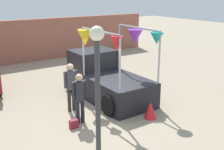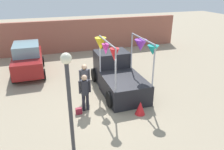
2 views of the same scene
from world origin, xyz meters
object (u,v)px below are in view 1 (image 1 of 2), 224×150
(street_lamp, at_px, (98,82))
(folded_kite_bundle_crimson, at_px, (150,110))
(vendor_truck, at_px, (105,76))
(handbag, at_px, (74,124))
(person_customer, at_px, (80,94))
(person_vendor, at_px, (71,83))

(street_lamp, height_order, folded_kite_bundle_crimson, street_lamp)
(vendor_truck, distance_m, handbag, 3.15)
(vendor_truck, bearing_deg, person_customer, -140.89)
(person_customer, bearing_deg, vendor_truck, 39.11)
(vendor_truck, height_order, street_lamp, street_lamp)
(person_vendor, xyz_separation_m, street_lamp, (-1.17, -3.76, 1.26))
(person_vendor, bearing_deg, folded_kite_bundle_crimson, -46.88)
(vendor_truck, height_order, person_customer, vendor_truck)
(vendor_truck, height_order, person_vendor, vendor_truck)
(handbag, height_order, folded_kite_bundle_crimson, folded_kite_bundle_crimson)
(person_customer, xyz_separation_m, person_vendor, (0.21, 1.06, 0.06))
(handbag, bearing_deg, person_vendor, 65.93)
(handbag, distance_m, folded_kite_bundle_crimson, 2.67)
(handbag, xyz_separation_m, street_lamp, (-0.60, -2.50, 2.22))
(person_vendor, distance_m, handbag, 1.68)
(street_lamp, bearing_deg, person_customer, 70.56)
(vendor_truck, relative_size, person_customer, 2.40)
(handbag, bearing_deg, street_lamp, -103.57)
(folded_kite_bundle_crimson, bearing_deg, handbag, 161.58)
(person_customer, bearing_deg, folded_kite_bundle_crimson, -25.55)
(person_customer, xyz_separation_m, folded_kite_bundle_crimson, (2.18, -1.04, -0.74))
(person_customer, height_order, handbag, person_customer)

